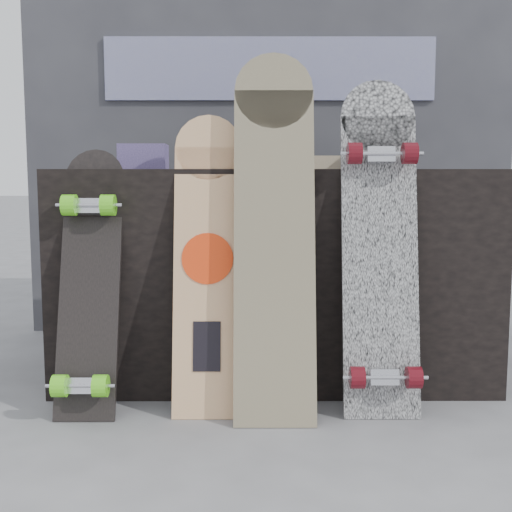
{
  "coord_description": "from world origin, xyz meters",
  "views": [
    {
      "loc": [
        -0.08,
        -1.95,
        0.76
      ],
      "look_at": [
        -0.07,
        0.2,
        0.51
      ],
      "focal_mm": 45.0,
      "sensor_mm": 36.0,
      "label": 1
    }
  ],
  "objects_px": {
    "longboard_geisha": "(208,255)",
    "skateboard_dark": "(89,278)",
    "vendor_table": "(274,275)",
    "longboard_celtic": "(274,222)",
    "longboard_cascadia": "(380,241)"
  },
  "relations": [
    {
      "from": "longboard_celtic",
      "to": "longboard_cascadia",
      "type": "distance_m",
      "value": 0.35
    },
    {
      "from": "vendor_table",
      "to": "longboard_geisha",
      "type": "height_order",
      "value": "longboard_geisha"
    },
    {
      "from": "vendor_table",
      "to": "longboard_celtic",
      "type": "height_order",
      "value": "longboard_celtic"
    },
    {
      "from": "longboard_geisha",
      "to": "longboard_celtic",
      "type": "distance_m",
      "value": 0.25
    },
    {
      "from": "vendor_table",
      "to": "longboard_geisha",
      "type": "relative_size",
      "value": 1.63
    },
    {
      "from": "longboard_celtic",
      "to": "longboard_cascadia",
      "type": "height_order",
      "value": "longboard_celtic"
    },
    {
      "from": "longboard_geisha",
      "to": "longboard_celtic",
      "type": "height_order",
      "value": "longboard_celtic"
    },
    {
      "from": "longboard_cascadia",
      "to": "skateboard_dark",
      "type": "distance_m",
      "value": 0.96
    },
    {
      "from": "longboard_celtic",
      "to": "vendor_table",
      "type": "bearing_deg",
      "value": 88.35
    },
    {
      "from": "vendor_table",
      "to": "longboard_cascadia",
      "type": "distance_m",
      "value": 0.53
    },
    {
      "from": "longboard_geisha",
      "to": "skateboard_dark",
      "type": "bearing_deg",
      "value": -177.49
    },
    {
      "from": "skateboard_dark",
      "to": "longboard_cascadia",
      "type": "bearing_deg",
      "value": 0.07
    },
    {
      "from": "longboard_cascadia",
      "to": "skateboard_dark",
      "type": "xyz_separation_m",
      "value": [
        -0.95,
        -0.0,
        -0.12
      ]
    },
    {
      "from": "longboard_geisha",
      "to": "skateboard_dark",
      "type": "height_order",
      "value": "longboard_geisha"
    },
    {
      "from": "skateboard_dark",
      "to": "longboard_geisha",
      "type": "bearing_deg",
      "value": 2.51
    }
  ]
}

